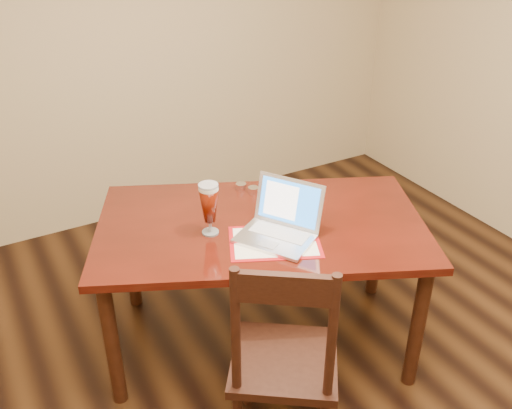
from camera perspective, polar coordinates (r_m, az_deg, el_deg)
room_shell at (r=2.00m, az=9.68°, el=12.33°), size 4.51×5.01×2.71m
dining_table at (r=3.01m, az=0.45°, el=-3.30°), size 1.94×1.57×1.07m
dining_chair at (r=2.58m, az=2.80°, el=-15.41°), size 0.64×0.63×1.10m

